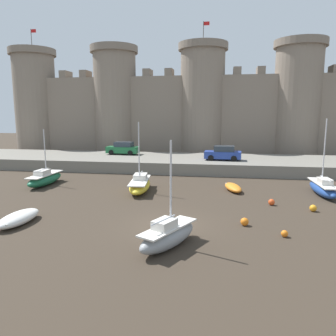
# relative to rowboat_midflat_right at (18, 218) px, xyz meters

# --- Properties ---
(ground_plane) EXTENTS (160.00, 160.00, 0.00)m
(ground_plane) POSITION_rel_rowboat_midflat_right_xyz_m (8.95, 1.33, -0.38)
(ground_plane) COLOR #382D23
(quay_road) EXTENTS (65.92, 10.00, 1.30)m
(quay_road) POSITION_rel_rowboat_midflat_right_xyz_m (8.95, 21.70, 0.27)
(quay_road) COLOR slate
(quay_road) RESTS_ON ground
(castle) EXTENTS (61.13, 7.21, 19.56)m
(castle) POSITION_rel_rowboat_midflat_right_xyz_m (8.95, 32.73, 7.21)
(castle) COLOR gray
(castle) RESTS_ON ground
(rowboat_midflat_right) EXTENTS (1.60, 3.57, 0.73)m
(rowboat_midflat_right) POSITION_rel_rowboat_midflat_right_xyz_m (0.00, 0.00, 0.00)
(rowboat_midflat_right) COLOR silver
(rowboat_midflat_right) RESTS_ON ground
(rowboat_foreground_right) EXTENTS (1.89, 3.22, 0.60)m
(rowboat_foreground_right) POSITION_rel_rowboat_midflat_right_xyz_m (13.03, 10.75, -0.07)
(rowboat_foreground_right) COLOR orange
(rowboat_foreground_right) RESTS_ON ground
(sailboat_foreground_centre) EXTENTS (2.25, 5.61, 5.88)m
(sailboat_foreground_centre) POSITION_rel_rowboat_midflat_right_xyz_m (5.18, 9.30, 0.20)
(sailboat_foreground_centre) COLOR yellow
(sailboat_foreground_centre) RESTS_ON ground
(sailboat_midflat_left) EXTENTS (2.98, 4.33, 5.34)m
(sailboat_midflat_left) POSITION_rel_rowboat_midflat_right_xyz_m (9.44, -1.95, 0.25)
(sailboat_midflat_left) COLOR gray
(sailboat_midflat_left) RESTS_ON ground
(sailboat_foreground_left) EXTENTS (1.53, 5.22, 5.16)m
(sailboat_foreground_left) POSITION_rel_rowboat_midflat_right_xyz_m (-4.11, 10.27, 0.23)
(sailboat_foreground_left) COLOR #1E6B47
(sailboat_foreground_left) RESTS_ON ground
(sailboat_near_channel_right) EXTENTS (1.50, 5.27, 6.17)m
(sailboat_near_channel_right) POSITION_rel_rowboat_midflat_right_xyz_m (20.17, 10.45, 0.22)
(sailboat_near_channel_right) COLOR #234793
(sailboat_near_channel_right) RESTS_ON ground
(mooring_buoy_mid_mud) EXTENTS (0.37, 0.37, 0.37)m
(mooring_buoy_mid_mud) POSITION_rel_rowboat_midflat_right_xyz_m (15.43, 0.41, -0.19)
(mooring_buoy_mid_mud) COLOR orange
(mooring_buoy_mid_mud) RESTS_ON ground
(mooring_buoy_near_channel) EXTENTS (0.46, 0.46, 0.46)m
(mooring_buoy_near_channel) POSITION_rel_rowboat_midflat_right_xyz_m (18.21, 5.56, -0.15)
(mooring_buoy_near_channel) COLOR orange
(mooring_buoy_near_channel) RESTS_ON ground
(mooring_buoy_off_centre) EXTENTS (0.48, 0.48, 0.48)m
(mooring_buoy_off_centre) POSITION_rel_rowboat_midflat_right_xyz_m (13.42, 1.91, -0.14)
(mooring_buoy_off_centre) COLOR orange
(mooring_buoy_off_centre) RESTS_ON ground
(mooring_buoy_near_shore) EXTENTS (0.46, 0.46, 0.46)m
(mooring_buoy_near_shore) POSITION_rel_rowboat_midflat_right_xyz_m (15.64, 6.69, -0.15)
(mooring_buoy_near_shore) COLOR #E04C1E
(mooring_buoy_near_shore) RESTS_ON ground
(car_quay_centre_west) EXTENTS (4.17, 2.02, 1.62)m
(car_quay_centre_west) POSITION_rel_rowboat_midflat_right_xyz_m (-0.60, 23.45, 1.70)
(car_quay_centre_west) COLOR #1E6638
(car_quay_centre_west) RESTS_ON quay_road
(car_quay_east) EXTENTS (4.17, 2.02, 1.62)m
(car_quay_east) POSITION_rel_rowboat_midflat_right_xyz_m (12.16, 20.27, 1.70)
(car_quay_east) COLOR #263F99
(car_quay_east) RESTS_ON quay_road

